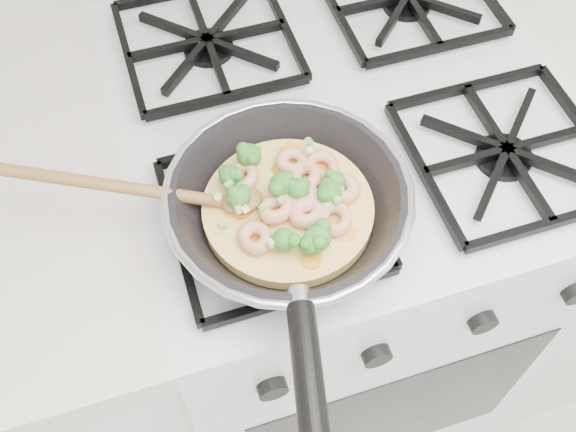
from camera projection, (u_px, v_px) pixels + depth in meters
name	position (u px, v px, depth m)	size (l,w,h in m)	color
stove	(330.00, 264.00, 1.26)	(0.60, 0.60, 0.92)	white
skillet	(287.00, 207.00, 0.73)	(0.44, 0.43, 0.10)	black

